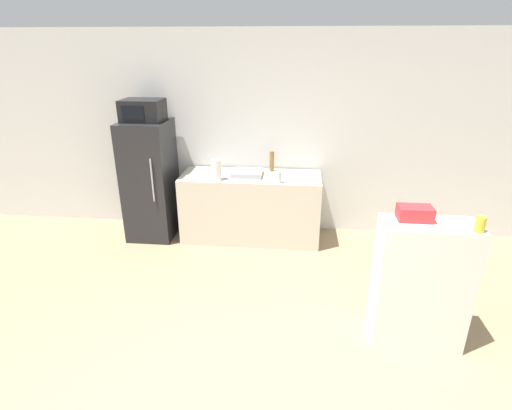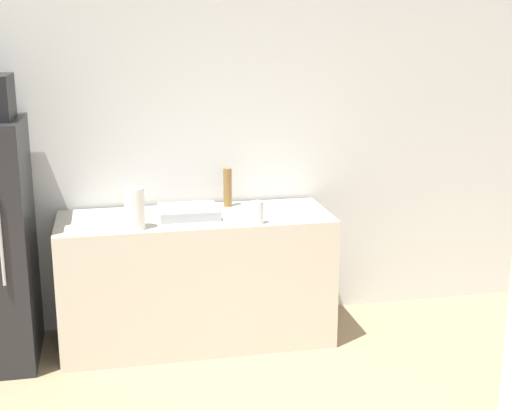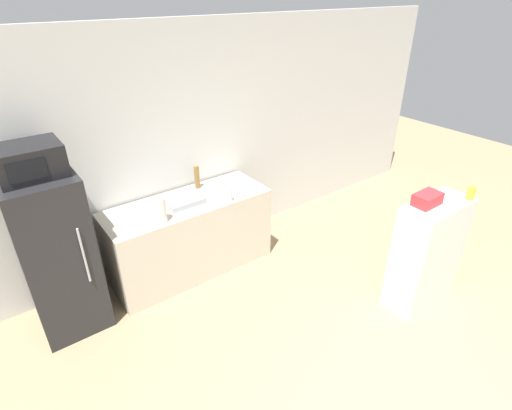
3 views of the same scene
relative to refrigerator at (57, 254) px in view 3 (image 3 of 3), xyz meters
name	(u,v)px [view 3 (image 3 of 3)]	position (x,y,z in m)	size (l,w,h in m)	color
wall_back	(176,149)	(1.43, 0.41, 0.54)	(8.00, 0.06, 2.60)	silver
refrigerator	(57,254)	(0.00, 0.00, 0.00)	(0.58, 0.68, 1.53)	#232326
microwave	(29,161)	(0.00, 0.00, 0.89)	(0.49, 0.40, 0.26)	black
counter	(190,236)	(1.31, 0.02, -0.33)	(1.77, 0.65, 0.87)	beige
sink_basin	(183,200)	(1.27, 0.02, 0.13)	(0.38, 0.33, 0.06)	#9EA3A8
bottle_tall	(197,177)	(1.56, 0.23, 0.23)	(0.06, 0.06, 0.26)	olive
bottle_short	(229,195)	(1.68, -0.24, 0.17)	(0.07, 0.07, 0.14)	silver
shelf_cabinet	(427,253)	(2.94, -1.82, -0.21)	(0.75, 0.35, 1.11)	white
basket	(427,199)	(2.82, -1.76, 0.41)	(0.27, 0.17, 0.11)	red
jar	(471,193)	(3.24, -1.94, 0.41)	(0.07, 0.07, 0.12)	yellow
paper_towel_roll	(160,210)	(0.92, -0.20, 0.23)	(0.12, 0.12, 0.26)	white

